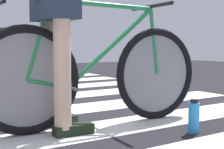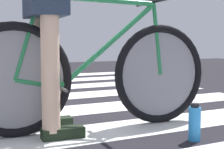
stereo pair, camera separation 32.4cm
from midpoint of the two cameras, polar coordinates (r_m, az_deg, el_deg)
The scene contains 4 objects.
ground at distance 2.84m, azimuth -21.01°, elevation -7.39°, with size 18.00×14.00×0.02m.
bicycle_1_of_2 at distance 2.31m, azimuth -5.92°, elevation 0.08°, with size 1.73×0.52×0.93m.
cyclist_1_of_2 at distance 2.20m, azimuth -13.53°, elevation 6.97°, with size 0.34×0.43×1.03m.
water_bottle at distance 2.19m, azimuth 10.81°, elevation -7.62°, with size 0.07×0.07×0.23m.
Camera 1 is at (-0.73, -2.72, 0.60)m, focal length 53.76 mm.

